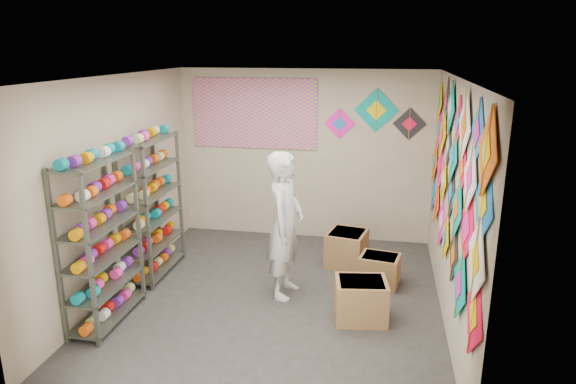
% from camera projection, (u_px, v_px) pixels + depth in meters
% --- Properties ---
extents(ground, '(4.50, 4.50, 0.00)m').
position_uv_depth(ground, '(276.00, 298.00, 6.39)').
color(ground, '#2D2A27').
extents(room_walls, '(4.50, 4.50, 4.50)m').
position_uv_depth(room_walls, '(275.00, 170.00, 5.94)').
color(room_walls, tan).
rests_on(room_walls, ground).
extents(shelf_rack_front, '(0.40, 1.10, 1.90)m').
position_uv_depth(shelf_rack_front, '(101.00, 242.00, 5.64)').
color(shelf_rack_front, '#4C5147').
rests_on(shelf_rack_front, ground).
extents(shelf_rack_back, '(0.40, 1.10, 1.90)m').
position_uv_depth(shelf_rack_back, '(152.00, 207.00, 6.87)').
color(shelf_rack_back, '#4C5147').
rests_on(shelf_rack_back, ground).
extents(string_spools, '(0.12, 2.36, 0.12)m').
position_uv_depth(string_spools, '(129.00, 216.00, 6.23)').
color(string_spools, '#F63097').
rests_on(string_spools, ground).
extents(kite_wall_display, '(0.06, 4.39, 2.08)m').
position_uv_depth(kite_wall_display, '(453.00, 180.00, 5.48)').
color(kite_wall_display, '#EC0939').
rests_on(kite_wall_display, room_walls).
extents(back_wall_kites, '(1.54, 0.02, 0.80)m').
position_uv_depth(back_wall_kites, '(376.00, 117.00, 7.77)').
color(back_wall_kites, '#FD12AF').
rests_on(back_wall_kites, room_walls).
extents(poster, '(2.00, 0.01, 1.10)m').
position_uv_depth(poster, '(254.00, 114.00, 8.09)').
color(poster, '#7D4EAA').
rests_on(poster, room_walls).
extents(shopkeeper, '(0.77, 0.59, 1.84)m').
position_uv_depth(shopkeeper, '(286.00, 225.00, 6.27)').
color(shopkeeper, silver).
rests_on(shopkeeper, ground).
extents(carton_a, '(0.64, 0.56, 0.48)m').
position_uv_depth(carton_a, '(361.00, 300.00, 5.84)').
color(carton_a, brown).
rests_on(carton_a, ground).
extents(carton_b, '(0.56, 0.49, 0.41)m').
position_uv_depth(carton_b, '(379.00, 270.00, 6.71)').
color(carton_b, brown).
rests_on(carton_b, ground).
extents(carton_c, '(0.61, 0.65, 0.49)m').
position_uv_depth(carton_c, '(347.00, 248.00, 7.33)').
color(carton_c, brown).
rests_on(carton_c, ground).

